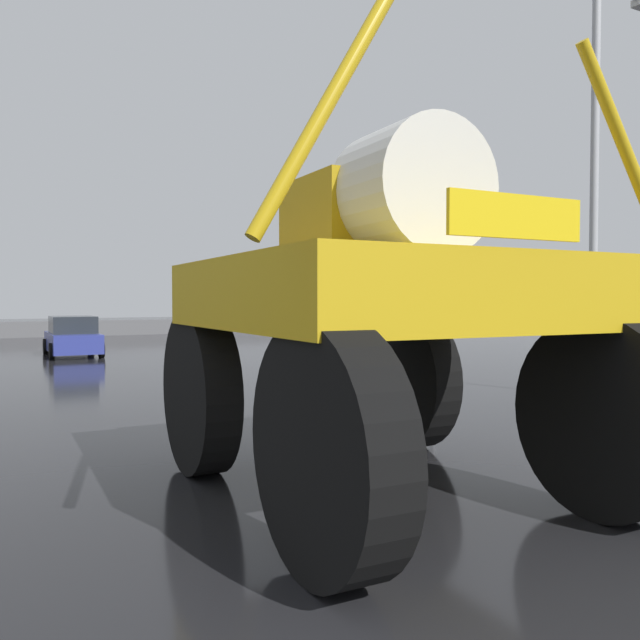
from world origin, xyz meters
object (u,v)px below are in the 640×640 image
oversize_sprayer (381,314)px  traffic_signal_far_left (224,283)px  traffic_signal_near_right (429,270)px  sedan_ahead (73,337)px  streetlight_near_right (598,169)px

oversize_sprayer → traffic_signal_far_left: 24.22m
traffic_signal_near_right → oversize_sprayer: bearing=-132.4°
oversize_sprayer → sedan_ahead: size_ratio=1.34×
traffic_signal_near_right → traffic_signal_far_left: bearing=84.1°
sedan_ahead → streetlight_near_right: (8.88, -16.36, 4.32)m
sedan_ahead → traffic_signal_near_right: traffic_signal_near_right is taller
sedan_ahead → streetlight_near_right: streetlight_near_right is taller
traffic_signal_near_right → traffic_signal_far_left: size_ratio=0.96×
traffic_signal_near_right → sedan_ahead: bearing=110.1°
sedan_ahead → traffic_signal_near_right: 15.93m
traffic_signal_far_left → traffic_signal_near_right: bearing=-95.9°
traffic_signal_near_right → traffic_signal_far_left: (1.89, 18.14, 0.13)m
sedan_ahead → traffic_signal_far_left: size_ratio=1.03×
oversize_sprayer → sedan_ahead: (-0.71, 19.99, -1.29)m
streetlight_near_right → oversize_sprayer: bearing=-156.0°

